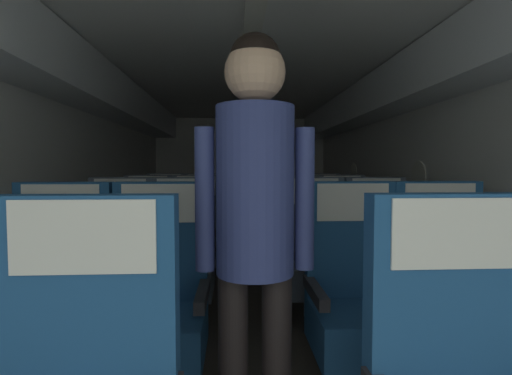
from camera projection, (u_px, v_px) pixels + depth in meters
ground at (248, 299)px, 3.43m from camera, size 3.35×7.92×0.02m
fuselage_shell at (247, 126)px, 3.59m from camera, size 3.23×7.57×2.11m
seat_b_left_window at (55, 309)px, 1.90m from camera, size 0.51×0.49×1.08m
seat_b_left_aisle at (157, 307)px, 1.93m from camera, size 0.51×0.49×1.08m
seat_b_right_aisle at (447, 301)px, 2.02m from camera, size 0.51×0.49×1.08m
seat_b_right_window at (357, 302)px, 2.00m from camera, size 0.51×0.49×1.08m
seat_c_left_window at (118, 262)px, 2.87m from camera, size 0.51×0.49×1.08m
seat_c_left_aisle at (181, 260)px, 2.90m from camera, size 0.51×0.49×1.08m
seat_c_right_aisle at (380, 258)px, 2.99m from camera, size 0.51×0.49×1.08m
seat_c_right_window at (316, 259)px, 2.96m from camera, size 0.51×0.49×1.08m
seat_d_left_window at (147, 238)px, 3.82m from camera, size 0.51×0.49×1.08m
seat_d_left_aisle at (196, 237)px, 3.86m from camera, size 0.51×0.49×1.08m
seat_d_right_aisle at (344, 236)px, 3.93m from camera, size 0.51×0.49×1.08m
seat_d_right_window at (297, 236)px, 3.92m from camera, size 0.51×0.49×1.08m
seat_e_left_window at (165, 224)px, 4.80m from camera, size 0.51×0.49×1.08m
seat_e_left_aisle at (203, 224)px, 4.81m from camera, size 0.51×0.49×1.08m
seat_e_right_aisle at (323, 222)px, 4.91m from camera, size 0.51×0.49×1.08m
seat_e_right_window at (284, 223)px, 4.88m from camera, size 0.51×0.49×1.08m
flight_attendant at (255, 209)px, 1.39m from camera, size 0.43×0.28×1.63m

